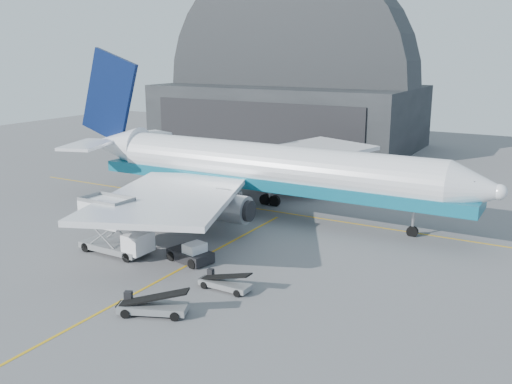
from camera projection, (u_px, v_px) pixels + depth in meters
The scene contains 9 objects.
ground at pixel (184, 267), 50.58m from camera, with size 200.00×200.00×0.00m, color #565659.
taxi_lines at pixel (254, 229), 61.26m from camera, with size 80.00×42.12×0.02m.
hangar at pixel (289, 98), 113.61m from camera, with size 50.00×28.30×28.00m.
airliner at pixel (256, 168), 66.69m from camera, with size 54.80×53.14×19.23m.
catering_truck at pixel (113, 227), 53.61m from camera, with size 7.40×2.99×5.04m.
pushback_tug at pixel (191, 254), 51.79m from camera, with size 4.53×3.22×1.91m.
belt_loader_a at pixel (152, 306), 41.46m from camera, with size 5.36×3.51×2.04m.
belt_loader_b at pixel (225, 283), 45.81m from camera, with size 4.63×1.68×1.76m.
traffic_cone at pixel (191, 251), 53.86m from camera, with size 0.40×0.40×0.57m.
Camera 1 is at (29.01, -38.09, 18.74)m, focal length 40.00 mm.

